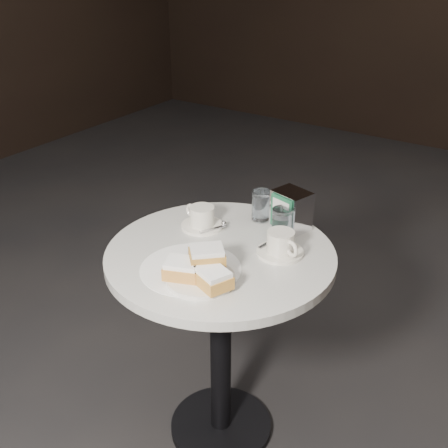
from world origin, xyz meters
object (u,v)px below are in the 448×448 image
beignet_plate (201,271)px  cafe_table (221,305)px  coffee_cup_left (202,218)px  water_glass_right (282,224)px  napkin_dispenser (291,210)px  water_glass_left (261,206)px  coffee_cup_right (281,244)px

beignet_plate → cafe_table: bearing=106.2°
cafe_table → coffee_cup_left: (-0.14, 0.10, 0.23)m
coffee_cup_left → water_glass_right: size_ratio=1.61×
napkin_dispenser → beignet_plate: bearing=-81.6°
cafe_table → water_glass_left: size_ratio=7.25×
coffee_cup_left → coffee_cup_right: (0.30, -0.01, 0.00)m
water_glass_right → coffee_cup_right: bearing=-62.8°
coffee_cup_right → water_glass_left: size_ratio=1.83×
coffee_cup_right → water_glass_right: (-0.05, 0.09, 0.02)m
water_glass_left → water_glass_right: size_ratio=1.01×
coffee_cup_right → napkin_dispenser: size_ratio=1.43×
cafe_table → napkin_dispenser: bearing=67.5°
water_glass_right → napkin_dispenser: 0.08m
coffee_cup_left → water_glass_right: water_glass_right is taller
cafe_table → beignet_plate: size_ratio=3.49×
coffee_cup_left → coffee_cup_right: 0.30m
cafe_table → water_glass_right: size_ratio=7.31×
beignet_plate → coffee_cup_right: size_ratio=1.14×
cafe_table → water_glass_left: 0.36m
cafe_table → napkin_dispenser: (0.10, 0.25, 0.26)m
cafe_table → coffee_cup_left: size_ratio=4.54×
coffee_cup_right → coffee_cup_left: bearing=-158.1°
cafe_table → coffee_cup_left: bearing=144.6°
water_glass_left → beignet_plate: bearing=-82.4°
cafe_table → water_glass_right: 0.32m
water_glass_right → coffee_cup_left: bearing=-163.1°
coffee_cup_right → beignet_plate: bearing=-88.9°
water_glass_left → water_glass_right: (0.12, -0.08, -0.00)m
cafe_table → coffee_cup_right: size_ratio=3.97×
coffee_cup_right → water_glass_left: 0.23m
water_glass_right → napkin_dispenser: bearing=96.2°
coffee_cup_left → water_glass_right: bearing=29.0°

